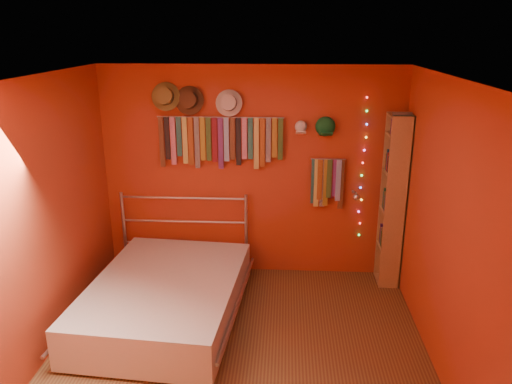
% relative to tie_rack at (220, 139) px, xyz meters
% --- Properties ---
extents(ground, '(3.50, 3.50, 0.00)m').
position_rel_tie_rack_xyz_m(ground, '(0.36, -1.68, -1.67)').
color(ground, '#57321E').
rests_on(ground, ground).
extents(back_wall, '(3.50, 0.02, 2.50)m').
position_rel_tie_rack_xyz_m(back_wall, '(0.36, 0.07, -0.42)').
color(back_wall, maroon).
rests_on(back_wall, ground).
extents(right_wall, '(0.02, 3.50, 2.50)m').
position_rel_tie_rack_xyz_m(right_wall, '(2.11, -1.68, -0.42)').
color(right_wall, maroon).
rests_on(right_wall, ground).
extents(left_wall, '(0.02, 3.50, 2.50)m').
position_rel_tie_rack_xyz_m(left_wall, '(-1.39, -1.68, -0.42)').
color(left_wall, maroon).
rests_on(left_wall, ground).
extents(ceiling, '(3.50, 3.50, 0.02)m').
position_rel_tie_rack_xyz_m(ceiling, '(0.36, -1.68, 0.83)').
color(ceiling, white).
rests_on(ceiling, back_wall).
extents(tie_rack, '(1.45, 0.03, 0.60)m').
position_rel_tie_rack_xyz_m(tie_rack, '(0.00, 0.00, 0.00)').
color(tie_rack, '#B3B3B8').
rests_on(tie_rack, back_wall).
extents(small_tie_rack, '(0.40, 0.03, 0.60)m').
position_rel_tie_rack_xyz_m(small_tie_rack, '(1.24, 0.00, -0.47)').
color(small_tie_rack, '#B3B3B8').
rests_on(small_tie_rack, back_wall).
extents(fedora_olive, '(0.32, 0.17, 0.32)m').
position_rel_tie_rack_xyz_m(fedora_olive, '(-0.60, -0.03, 0.49)').
color(fedora_olive, olive).
rests_on(fedora_olive, back_wall).
extents(fedora_brown, '(0.32, 0.18, 0.32)m').
position_rel_tie_rack_xyz_m(fedora_brown, '(-0.33, -0.04, 0.45)').
color(fedora_brown, '#472C19').
rests_on(fedora_brown, back_wall).
extents(fedora_white, '(0.30, 0.16, 0.30)m').
position_rel_tie_rack_xyz_m(fedora_white, '(0.11, -0.03, 0.42)').
color(fedora_white, beige).
rests_on(fedora_white, back_wall).
extents(cap_white, '(0.16, 0.20, 0.16)m').
position_rel_tie_rack_xyz_m(cap_white, '(0.92, 0.01, 0.15)').
color(cap_white, white).
rests_on(cap_white, back_wall).
extents(cap_green, '(0.20, 0.25, 0.20)m').
position_rel_tie_rack_xyz_m(cap_green, '(1.20, 0.01, 0.16)').
color(cap_green, '#16652B').
rests_on(cap_green, back_wall).
extents(fairy_lights, '(0.05, 0.02, 1.66)m').
position_rel_tie_rack_xyz_m(fairy_lights, '(1.65, 0.03, -0.33)').
color(fairy_lights, '#FF3333').
rests_on(fairy_lights, back_wall).
extents(reading_lamp, '(0.07, 0.32, 0.09)m').
position_rel_tie_rack_xyz_m(reading_lamp, '(1.56, -0.18, -0.59)').
color(reading_lamp, '#B3B3B8').
rests_on(reading_lamp, back_wall).
extents(bookshelf, '(0.25, 0.34, 2.00)m').
position_rel_tie_rack_xyz_m(bookshelf, '(2.02, -0.15, -0.65)').
color(bookshelf, '#9D7747').
rests_on(bookshelf, ground).
extents(bed, '(1.69, 2.15, 1.01)m').
position_rel_tie_rack_xyz_m(bed, '(-0.45, -1.09, -1.43)').
color(bed, '#B3B3B8').
rests_on(bed, ground).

